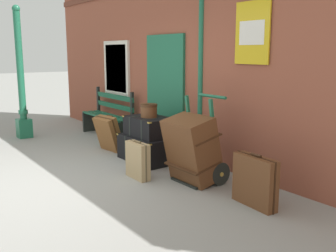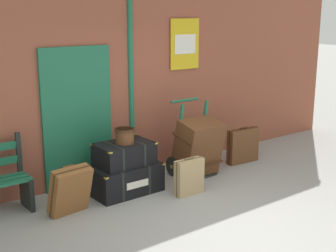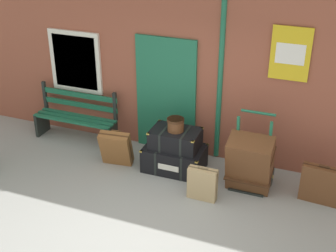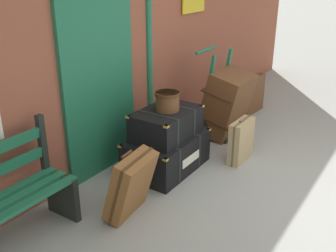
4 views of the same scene
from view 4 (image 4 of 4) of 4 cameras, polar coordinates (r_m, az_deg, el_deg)
ground_plane at (r=4.39m, az=21.64°, el=-10.86°), size 60.00×60.00×0.00m
brick_facade at (r=4.90m, az=-7.04°, el=14.07°), size 10.40×0.35×3.20m
steamer_trunk_base at (r=4.71m, az=-0.19°, el=-3.84°), size 1.02×0.66×0.43m
steamer_trunk_middle at (r=4.57m, az=-0.23°, el=0.40°), size 0.81×0.56×0.33m
round_hatbox at (r=4.48m, az=-0.07°, el=3.77°), size 0.28×0.28×0.22m
porters_trolley at (r=5.74m, az=6.75°, el=1.63°), size 0.71×0.56×1.21m
large_brown_trunk at (r=5.60m, az=8.40°, el=3.24°), size 0.70×0.62×0.96m
suitcase_cream at (r=6.63m, az=11.96°, el=4.42°), size 0.62×0.20×0.64m
suitcase_brown at (r=3.84m, az=-5.39°, el=-8.49°), size 0.56×0.42×0.66m
suitcase_olive at (r=4.97m, az=10.47°, el=-2.10°), size 0.46×0.15×0.56m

